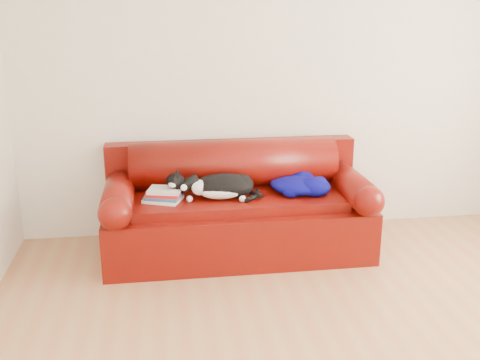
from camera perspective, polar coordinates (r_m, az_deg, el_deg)
The scene contains 7 objects.
ground at distance 3.49m, azimuth 11.08°, elevation -16.74°, with size 4.50×4.50×0.00m, color #99603D.
room_shell at distance 2.98m, azimuth 15.12°, elevation 11.54°, with size 4.52×4.02×2.61m.
sofa_base at distance 4.58m, azimuth -0.26°, elevation -4.52°, with size 2.10×0.90×0.50m.
sofa_back at distance 4.70m, azimuth -0.68°, elevation 0.02°, with size 2.10×1.01×0.88m.
book_stack at distance 4.34m, azimuth -7.72°, elevation -1.51°, with size 0.33×0.29×0.10m.
cat at distance 4.35m, azimuth -1.79°, elevation -0.70°, with size 0.67×0.26×0.24m.
blanket at distance 4.52m, azimuth 6.00°, elevation -0.45°, with size 0.51×0.49×0.15m.
Camera 1 is at (-1.05, -2.71, 1.93)m, focal length 42.00 mm.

